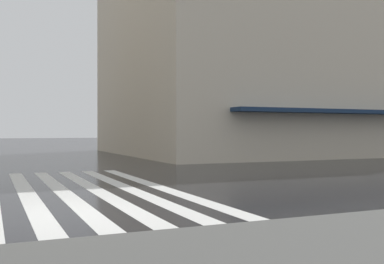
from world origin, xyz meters
name	(u,v)px	position (x,y,z in m)	size (l,w,h in m)	color
ground_plane	(68,214)	(0.00, 0.00, 0.00)	(220.00, 220.00, 0.00)	black
zebra_crossing	(78,190)	(4.00, -0.92, 0.00)	(13.00, 5.50, 0.01)	silver
haussmann_block_corner	(255,0)	(22.30, -18.37, 12.53)	(20.81, 21.71, 25.59)	beige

